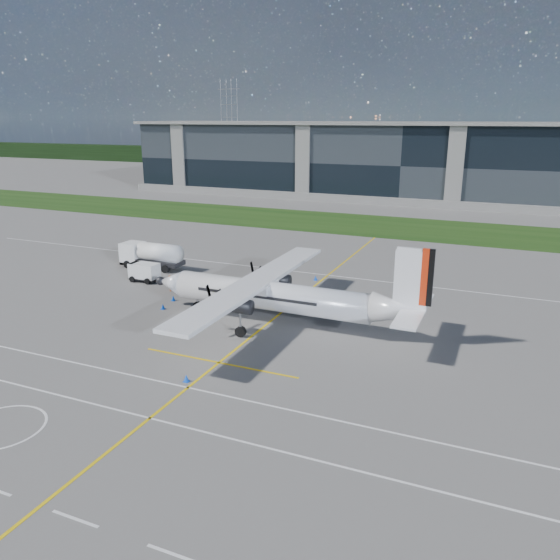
{
  "coord_description": "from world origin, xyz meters",
  "views": [
    {
      "loc": [
        20.72,
        -36.35,
        16.47
      ],
      "look_at": [
        3.41,
        3.86,
        3.39
      ],
      "focal_mm": 35.0,
      "sensor_mm": 36.0,
      "label": 1
    }
  ],
  "objects_px": {
    "baggage_tug": "(144,272)",
    "safety_cone_stbdwing": "(316,278)",
    "safety_cone_nose_stbd": "(173,298)",
    "fuel_tanker_truck": "(148,255)",
    "safety_cone_nose_port": "(163,306)",
    "pylon_west": "(229,121)",
    "turboprop_aircraft": "(281,281)",
    "ground_crew_person": "(171,282)",
    "safety_cone_portwing": "(186,378)"
  },
  "relations": [
    {
      "from": "turboprop_aircraft",
      "to": "fuel_tanker_truck",
      "type": "relative_size",
      "value": 3.17
    },
    {
      "from": "ground_crew_person",
      "to": "safety_cone_stbdwing",
      "type": "relative_size",
      "value": 3.58
    },
    {
      "from": "safety_cone_nose_stbd",
      "to": "safety_cone_portwing",
      "type": "bearing_deg",
      "value": -53.22
    },
    {
      "from": "safety_cone_stbdwing",
      "to": "turboprop_aircraft",
      "type": "bearing_deg",
      "value": -82.95
    },
    {
      "from": "ground_crew_person",
      "to": "safety_cone_nose_port",
      "type": "height_order",
      "value": "ground_crew_person"
    },
    {
      "from": "fuel_tanker_truck",
      "to": "safety_cone_portwing",
      "type": "relative_size",
      "value": 15.69
    },
    {
      "from": "safety_cone_portwing",
      "to": "fuel_tanker_truck",
      "type": "bearing_deg",
      "value": 130.97
    },
    {
      "from": "pylon_west",
      "to": "baggage_tug",
      "type": "relative_size",
      "value": 9.48
    },
    {
      "from": "ground_crew_person",
      "to": "turboprop_aircraft",
      "type": "bearing_deg",
      "value": -118.7
    },
    {
      "from": "ground_crew_person",
      "to": "safety_cone_portwing",
      "type": "relative_size",
      "value": 3.58
    },
    {
      "from": "safety_cone_nose_port",
      "to": "baggage_tug",
      "type": "bearing_deg",
      "value": 136.16
    },
    {
      "from": "safety_cone_portwing",
      "to": "safety_cone_nose_port",
      "type": "xyz_separation_m",
      "value": [
        -9.55,
        11.08,
        0.0
      ]
    },
    {
      "from": "safety_cone_stbdwing",
      "to": "baggage_tug",
      "type": "bearing_deg",
      "value": -155.83
    },
    {
      "from": "safety_cone_nose_port",
      "to": "ground_crew_person",
      "type": "bearing_deg",
      "value": 116.48
    },
    {
      "from": "turboprop_aircraft",
      "to": "safety_cone_nose_stbd",
      "type": "xyz_separation_m",
      "value": [
        -11.59,
        1.47,
        -3.49
      ]
    },
    {
      "from": "pylon_west",
      "to": "safety_cone_nose_port",
      "type": "relative_size",
      "value": 60.0
    },
    {
      "from": "pylon_west",
      "to": "safety_cone_portwing",
      "type": "xyz_separation_m",
      "value": [
        82.45,
        -159.32,
        -14.75
      ]
    },
    {
      "from": "baggage_tug",
      "to": "safety_cone_portwing",
      "type": "xyz_separation_m",
      "value": [
        16.42,
        -17.68,
        -0.7
      ]
    },
    {
      "from": "baggage_tug",
      "to": "safety_cone_stbdwing",
      "type": "distance_m",
      "value": 17.94
    },
    {
      "from": "ground_crew_person",
      "to": "safety_cone_nose_stbd",
      "type": "relative_size",
      "value": 3.58
    },
    {
      "from": "pylon_west",
      "to": "ground_crew_person",
      "type": "bearing_deg",
      "value": -63.82
    },
    {
      "from": "safety_cone_stbdwing",
      "to": "fuel_tanker_truck",
      "type": "bearing_deg",
      "value": -171.7
    },
    {
      "from": "baggage_tug",
      "to": "safety_cone_stbdwing",
      "type": "bearing_deg",
      "value": 24.17
    },
    {
      "from": "safety_cone_portwing",
      "to": "ground_crew_person",
      "type": "bearing_deg",
      "value": 126.93
    },
    {
      "from": "ground_crew_person",
      "to": "safety_cone_portwing",
      "type": "distance_m",
      "value": 19.9
    },
    {
      "from": "safety_cone_nose_port",
      "to": "turboprop_aircraft",
      "type": "bearing_deg",
      "value": 4.57
    },
    {
      "from": "safety_cone_nose_stbd",
      "to": "safety_cone_portwing",
      "type": "xyz_separation_m",
      "value": [
        10.04,
        -13.43,
        0.0
      ]
    },
    {
      "from": "pylon_west",
      "to": "ground_crew_person",
      "type": "xyz_separation_m",
      "value": [
        70.51,
        -143.42,
        -14.1
      ]
    },
    {
      "from": "ground_crew_person",
      "to": "safety_cone_stbdwing",
      "type": "xyz_separation_m",
      "value": [
        11.88,
        9.12,
        -0.65
      ]
    },
    {
      "from": "pylon_west",
      "to": "safety_cone_nose_stbd",
      "type": "bearing_deg",
      "value": -63.6
    },
    {
      "from": "pylon_west",
      "to": "baggage_tug",
      "type": "height_order",
      "value": "pylon_west"
    },
    {
      "from": "pylon_west",
      "to": "safety_cone_portwing",
      "type": "distance_m",
      "value": 180.0
    },
    {
      "from": "safety_cone_nose_stbd",
      "to": "safety_cone_nose_port",
      "type": "distance_m",
      "value": 2.4
    },
    {
      "from": "pylon_west",
      "to": "safety_cone_stbdwing",
      "type": "xyz_separation_m",
      "value": [
        82.39,
        -134.31,
        -14.75
      ]
    },
    {
      "from": "safety_cone_nose_stbd",
      "to": "safety_cone_nose_port",
      "type": "relative_size",
      "value": 1.0
    },
    {
      "from": "baggage_tug",
      "to": "safety_cone_nose_port",
      "type": "relative_size",
      "value": 6.33
    },
    {
      "from": "safety_cone_nose_stbd",
      "to": "safety_cone_stbdwing",
      "type": "bearing_deg",
      "value": 49.28
    },
    {
      "from": "baggage_tug",
      "to": "safety_cone_nose_stbd",
      "type": "relative_size",
      "value": 6.33
    },
    {
      "from": "turboprop_aircraft",
      "to": "baggage_tug",
      "type": "distance_m",
      "value": 19.06
    },
    {
      "from": "ground_crew_person",
      "to": "safety_cone_portwing",
      "type": "bearing_deg",
      "value": -155.51
    },
    {
      "from": "fuel_tanker_truck",
      "to": "baggage_tug",
      "type": "height_order",
      "value": "fuel_tanker_truck"
    },
    {
      "from": "baggage_tug",
      "to": "pylon_west",
      "type": "bearing_deg",
      "value": 115.0
    },
    {
      "from": "fuel_tanker_truck",
      "to": "safety_cone_nose_port",
      "type": "distance_m",
      "value": 14.84
    },
    {
      "from": "safety_cone_nose_stbd",
      "to": "turboprop_aircraft",
      "type": "bearing_deg",
      "value": -7.21
    },
    {
      "from": "safety_cone_stbdwing",
      "to": "safety_cone_nose_port",
      "type": "xyz_separation_m",
      "value": [
        -9.48,
        -13.94,
        0.0
      ]
    },
    {
      "from": "fuel_tanker_truck",
      "to": "pylon_west",
      "type": "bearing_deg",
      "value": 114.74
    },
    {
      "from": "baggage_tug",
      "to": "ground_crew_person",
      "type": "bearing_deg",
      "value": -21.69
    },
    {
      "from": "pylon_west",
      "to": "turboprop_aircraft",
      "type": "xyz_separation_m",
      "value": [
        84.0,
        -147.36,
        -11.26
      ]
    },
    {
      "from": "pylon_west",
      "to": "safety_cone_nose_port",
      "type": "xyz_separation_m",
      "value": [
        72.91,
        -148.24,
        -14.75
      ]
    },
    {
      "from": "pylon_west",
      "to": "safety_cone_nose_stbd",
      "type": "height_order",
      "value": "pylon_west"
    }
  ]
}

